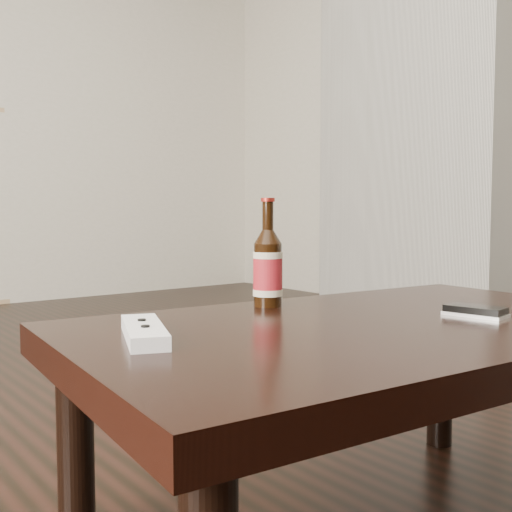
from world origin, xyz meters
TOP-DOWN VIEW (x-y plane):
  - floor at (0.00, 0.00)m, footprint 5.00×6.00m
  - chimney_breast at (2.35, 1.20)m, footprint 0.30×1.20m
  - bookshelf at (0.64, 3.19)m, footprint 0.70×0.37m
  - coffee_table at (0.24, -0.33)m, footprint 1.10×0.71m
  - beer_bottle at (0.20, -0.09)m, footprint 0.08×0.08m
  - phone at (0.42, -0.41)m, footprint 0.07×0.11m
  - remote at (-0.15, -0.22)m, footprint 0.12×0.20m

SIDE VIEW (x-z plane):
  - floor at x=0.00m, z-range -0.01..0.00m
  - coffee_table at x=0.24m, z-range 0.14..0.54m
  - phone at x=0.42m, z-range 0.39..0.41m
  - remote at x=-0.15m, z-range 0.39..0.42m
  - beer_bottle at x=0.20m, z-range 0.36..0.58m
  - bookshelf at x=0.64m, z-range 0.03..1.27m
  - chimney_breast at x=2.35m, z-range 0.00..2.70m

